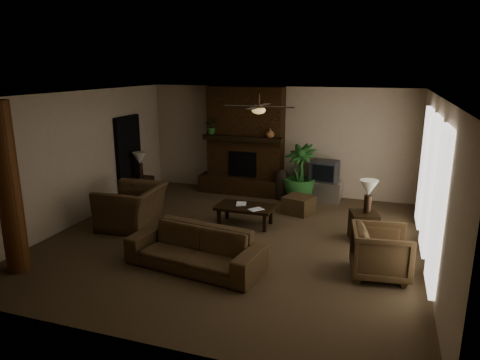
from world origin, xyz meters
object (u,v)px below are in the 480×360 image
(armchair_left, at_px, (132,200))
(floor_vase, at_px, (281,183))
(coffee_table, at_px, (245,208))
(side_table_right, at_px, (363,226))
(armchair_right, at_px, (381,250))
(tv_stand, at_px, (324,191))
(side_table_left, at_px, (142,188))
(lamp_left, at_px, (140,160))
(log_column, at_px, (8,189))
(sofa, at_px, (195,242))
(lamp_right, at_px, (369,190))
(floor_plant, at_px, (299,186))
(ottoman, at_px, (299,205))

(armchair_left, height_order, floor_vase, armchair_left)
(coffee_table, relative_size, side_table_right, 2.18)
(armchair_right, xyz_separation_m, coffee_table, (-2.78, 1.54, -0.08))
(tv_stand, bearing_deg, side_table_left, -161.93)
(floor_vase, bearing_deg, lamp_left, -162.39)
(log_column, xyz_separation_m, side_table_left, (-0.20, 4.24, -1.12))
(coffee_table, bearing_deg, tv_stand, 60.10)
(armchair_left, bearing_deg, coffee_table, 105.12)
(sofa, distance_m, side_table_left, 4.37)
(log_column, relative_size, lamp_left, 4.31)
(tv_stand, bearing_deg, lamp_left, -161.75)
(armchair_right, relative_size, lamp_right, 1.39)
(armchair_left, distance_m, floor_plant, 4.15)
(log_column, xyz_separation_m, coffee_table, (2.93, 3.22, -1.03))
(coffee_table, relative_size, side_table_left, 2.18)
(side_table_left, bearing_deg, coffee_table, -18.20)
(log_column, xyz_separation_m, armchair_right, (5.70, 1.67, -0.95))
(floor_plant, xyz_separation_m, side_table_left, (-3.89, -1.02, -0.13))
(armchair_left, height_order, side_table_left, armchair_left)
(floor_vase, bearing_deg, floor_plant, -6.33)
(armchair_right, xyz_separation_m, side_table_right, (-0.34, 1.52, -0.18))
(sofa, height_order, tv_stand, sofa)
(ottoman, relative_size, lamp_left, 0.92)
(armchair_right, bearing_deg, armchair_left, 73.92)
(sofa, xyz_separation_m, floor_vase, (0.47, 4.29, -0.02))
(armchair_left, distance_m, side_table_left, 2.05)
(log_column, xyz_separation_m, tv_stand, (4.27, 5.55, -1.15))
(tv_stand, bearing_deg, side_table_right, -63.33)
(coffee_table, height_order, lamp_left, lamp_left)
(sofa, distance_m, floor_vase, 4.31)
(tv_stand, bearing_deg, floor_plant, -151.81)
(side_table_left, bearing_deg, tv_stand, 16.29)
(lamp_left, xyz_separation_m, lamp_right, (5.61, -1.02, 0.00))
(log_column, distance_m, coffee_table, 4.47)
(log_column, height_order, sofa, log_column)
(coffee_table, bearing_deg, ottoman, 50.79)
(sofa, relative_size, coffee_table, 1.93)
(ottoman, distance_m, side_table_right, 1.90)
(armchair_right, bearing_deg, tv_stand, 12.62)
(sofa, relative_size, armchair_left, 1.75)
(sofa, bearing_deg, log_column, -151.17)
(lamp_left, xyz_separation_m, side_table_right, (5.56, -1.03, -0.73))
(floor_plant, relative_size, side_table_left, 2.62)
(floor_plant, xyz_separation_m, lamp_left, (-3.89, -1.03, 0.60))
(armchair_left, height_order, ottoman, armchair_left)
(coffee_table, distance_m, floor_vase, 2.12)
(tv_stand, distance_m, floor_plant, 0.67)
(floor_plant, bearing_deg, tv_stand, 26.41)
(side_table_left, distance_m, lamp_left, 0.73)
(sofa, relative_size, side_table_right, 4.20)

